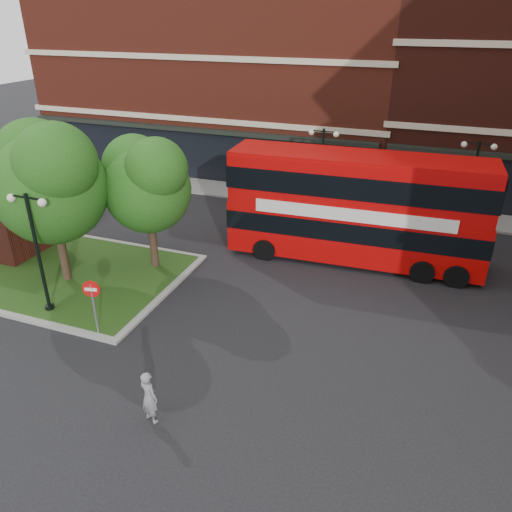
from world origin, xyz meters
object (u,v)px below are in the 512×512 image
at_px(car_silver, 263,195).
at_px(bus, 356,201).
at_px(car_white, 394,213).
at_px(woman, 149,397).

bearing_deg(car_silver, bus, -122.70).
xyz_separation_m(car_silver, car_white, (7.87, 0.00, -0.07)).
xyz_separation_m(bus, car_white, (1.36, 5.33, -2.33)).
height_order(woman, car_silver, woman).
bearing_deg(car_silver, woman, -163.96).
bearing_deg(bus, car_silver, 138.12).
relative_size(bus, car_white, 3.13).
height_order(bus, car_white, bus).
relative_size(woman, car_white, 0.46).
distance_m(bus, woman, 13.31).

